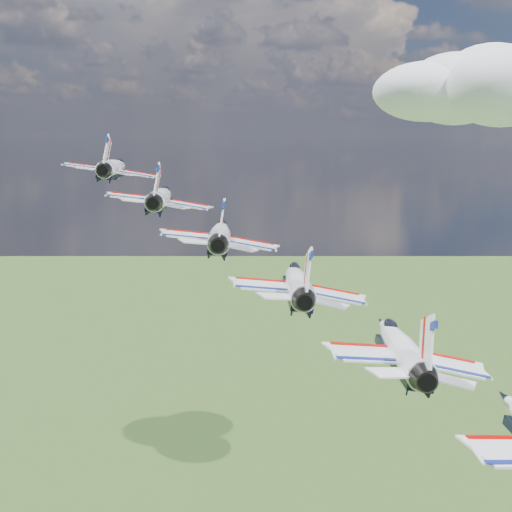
% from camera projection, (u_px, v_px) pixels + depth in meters
% --- Properties ---
extents(cloud_far, '(61.29, 48.16, 24.08)m').
position_uv_depth(cloud_far, '(469.00, 85.00, 257.08)').
color(cloud_far, white).
extents(jet_0, '(14.30, 17.99, 6.31)m').
position_uv_depth(jet_0, '(115.00, 167.00, 87.89)').
color(jet_0, silver).
extents(jet_1, '(14.30, 17.99, 6.31)m').
position_uv_depth(jet_1, '(161.00, 197.00, 78.91)').
color(jet_1, white).
extents(jet_2, '(14.30, 17.99, 6.31)m').
position_uv_depth(jet_2, '(220.00, 234.00, 69.92)').
color(jet_2, silver).
extents(jet_3, '(14.30, 17.99, 6.31)m').
position_uv_depth(jet_3, '(297.00, 282.00, 60.94)').
color(jet_3, white).
extents(jet_4, '(14.30, 17.99, 6.31)m').
position_uv_depth(jet_4, '(400.00, 346.00, 51.95)').
color(jet_4, white).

